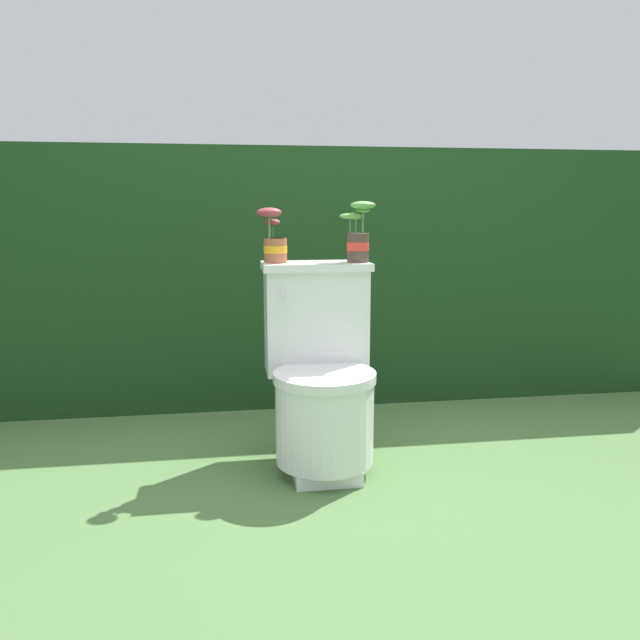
# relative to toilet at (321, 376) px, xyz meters

# --- Properties ---
(ground_plane) EXTENTS (12.00, 12.00, 0.00)m
(ground_plane) POSITION_rel_toilet_xyz_m (0.07, -0.14, -0.36)
(ground_plane) COLOR #4C703D
(hedge_backdrop) EXTENTS (4.33, 0.63, 1.30)m
(hedge_backdrop) POSITION_rel_toilet_xyz_m (0.07, 1.03, 0.29)
(hedge_backdrop) COLOR #193819
(hedge_backdrop) RESTS_ON ground
(toilet) EXTENTS (0.43, 0.54, 0.79)m
(toilet) POSITION_rel_toilet_xyz_m (0.00, 0.00, 0.00)
(toilet) COLOR silver
(toilet) RESTS_ON ground
(potted_plant_left) EXTENTS (0.12, 0.11, 0.22)m
(potted_plant_left) POSITION_rel_toilet_xyz_m (-0.16, 0.13, 0.52)
(potted_plant_left) COLOR #9E5638
(potted_plant_left) RESTS_ON toilet
(potted_plant_midleft) EXTENTS (0.14, 0.11, 0.24)m
(potted_plant_midleft) POSITION_rel_toilet_xyz_m (0.17, 0.12, 0.54)
(potted_plant_midleft) COLOR #47382D
(potted_plant_midleft) RESTS_ON toilet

